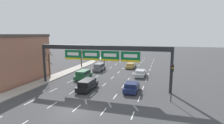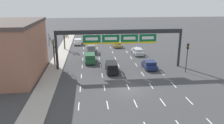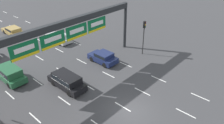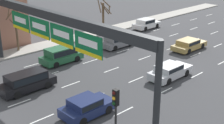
{
  "view_description": "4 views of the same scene",
  "coord_description": "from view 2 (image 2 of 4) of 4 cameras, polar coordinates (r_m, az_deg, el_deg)",
  "views": [
    {
      "loc": [
        9.35,
        -16.33,
        8.59
      ],
      "look_at": [
        1.49,
        10.67,
        4.04
      ],
      "focal_mm": 28.0,
      "sensor_mm": 36.0,
      "label": 1
    },
    {
      "loc": [
        -5.17,
        -26.75,
        11.96
      ],
      "look_at": [
        -1.72,
        5.99,
        2.2
      ],
      "focal_mm": 35.0,
      "sensor_mm": 36.0,
      "label": 2
    },
    {
      "loc": [
        -12.89,
        -9.32,
        14.32
      ],
      "look_at": [
        3.9,
        5.96,
        1.54
      ],
      "focal_mm": 35.0,
      "sensor_mm": 36.0,
      "label": 3
    },
    {
      "loc": [
        20.82,
        -3.76,
        11.76
      ],
      "look_at": [
        2.15,
        14.02,
        1.95
      ],
      "focal_mm": 50.0,
      "sensor_mm": 36.0,
      "label": 4
    }
  ],
  "objects": [
    {
      "name": "car_navy",
      "position": [
        38.53,
        9.77,
        -0.63
      ],
      "size": [
        1.99,
        3.99,
        1.42
      ],
      "color": "#19234C",
      "rests_on": "ground_plane"
    },
    {
      "name": "lane_dashes",
      "position": [
        42.3,
        1.25,
        0.1
      ],
      "size": [
        13.32,
        67.0,
        0.01
      ],
      "color": "white",
      "rests_on": "ground_plane"
    },
    {
      "name": "car_gold",
      "position": [
        55.26,
        1.28,
        4.75
      ],
      "size": [
        1.99,
        4.75,
        1.28
      ],
      "color": "#A88947",
      "rests_on": "ground_plane"
    },
    {
      "name": "ground_plane",
      "position": [
        29.75,
        4.55,
        -7.24
      ],
      "size": [
        220.0,
        220.0,
        0.0
      ],
      "primitive_type": "plane",
      "color": "#3D3D3F"
    },
    {
      "name": "sidewalk_left",
      "position": [
        29.9,
        -17.47,
        -7.71
      ],
      "size": [
        2.8,
        110.0,
        0.15
      ],
      "color": "#A8A399",
      "rests_on": "ground_plane"
    },
    {
      "name": "car_white",
      "position": [
        58.75,
        -8.91,
        5.34
      ],
      "size": [
        1.98,
        4.41,
        1.45
      ],
      "color": "silver",
      "rests_on": "ground_plane"
    },
    {
      "name": "tree_bare_second",
      "position": [
        52.77,
        -12.21,
        6.0
      ],
      "size": [
        2.11,
        2.35,
        4.75
      ],
      "color": "brown",
      "rests_on": "sidewalk_left"
    },
    {
      "name": "car_silver",
      "position": [
        47.79,
        6.67,
        2.83
      ],
      "size": [
        1.89,
        4.65,
        1.38
      ],
      "color": "#B7B7BC",
      "rests_on": "ground_plane"
    },
    {
      "name": "tree_bare_closest",
      "position": [
        40.3,
        -15.01,
        3.03
      ],
      "size": [
        1.6,
        1.51,
        5.76
      ],
      "color": "brown",
      "rests_on": "sidewalk_left"
    },
    {
      "name": "suv_black",
      "position": [
        36.28,
        -0.09,
        -1.23
      ],
      "size": [
        1.9,
        4.76,
        1.61
      ],
      "color": "black",
      "rests_on": "ground_plane"
    },
    {
      "name": "traffic_light_near_gantry",
      "position": [
        37.51,
        19.11,
        2.48
      ],
      "size": [
        0.3,
        0.35,
        4.84
      ],
      "color": "black",
      "rests_on": "ground_plane"
    },
    {
      "name": "suv_grey",
      "position": [
        49.6,
        -5.48,
        3.63
      ],
      "size": [
        1.9,
        4.35,
        1.73
      ],
      "color": "slate",
      "rests_on": "ground_plane"
    },
    {
      "name": "sign_gantry",
      "position": [
        37.18,
        2.08,
        6.83
      ],
      "size": [
        21.82,
        0.7,
        6.78
      ],
      "color": "#232628",
      "rests_on": "ground_plane"
    },
    {
      "name": "suv_green",
      "position": [
        41.83,
        -5.74,
        1.14
      ],
      "size": [
        1.96,
        4.43,
        1.67
      ],
      "color": "#235B38",
      "rests_on": "ground_plane"
    }
  ]
}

